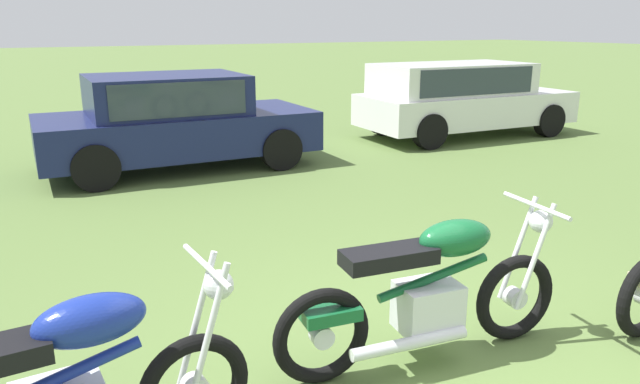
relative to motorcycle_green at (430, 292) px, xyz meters
name	(u,v)px	position (x,y,z in m)	size (l,w,h in m)	color
ground_plane	(444,373)	(-0.01, -0.20, -0.48)	(120.00, 120.00, 0.00)	#567038
motorcycle_green	(430,292)	(0.00, 0.00, 0.00)	(2.09, 0.64, 1.02)	black
car_navy	(173,117)	(0.02, 6.25, 0.31)	(4.14, 2.04, 1.43)	#161E4C
car_white	(459,94)	(5.65, 6.22, 0.35)	(4.34, 1.97, 1.43)	silver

